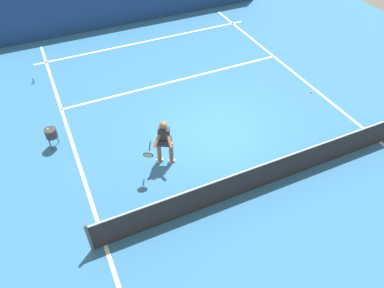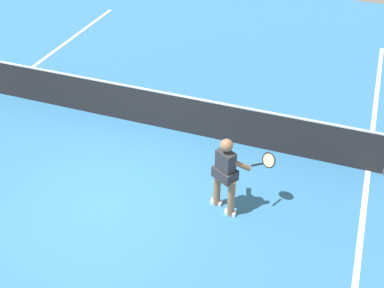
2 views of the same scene
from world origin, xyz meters
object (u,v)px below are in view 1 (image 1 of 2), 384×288
tennis_ball_near (312,92)px  ball_hopper (51,133)px  tennis_player (164,142)px  water_bottle (33,80)px

tennis_ball_near → ball_hopper: 9.28m
tennis_player → tennis_ball_near: bearing=-170.1°
tennis_player → ball_hopper: bearing=-36.1°
tennis_ball_near → ball_hopper: size_ratio=0.09×
tennis_player → water_bottle: tennis_player is taller
ball_hopper → water_bottle: (0.15, -4.05, -0.43)m
tennis_ball_near → water_bottle: (9.36, -5.06, 0.09)m
tennis_player → tennis_ball_near: 6.47m
tennis_player → water_bottle: bearing=-63.7°
tennis_player → ball_hopper: size_ratio=2.09×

